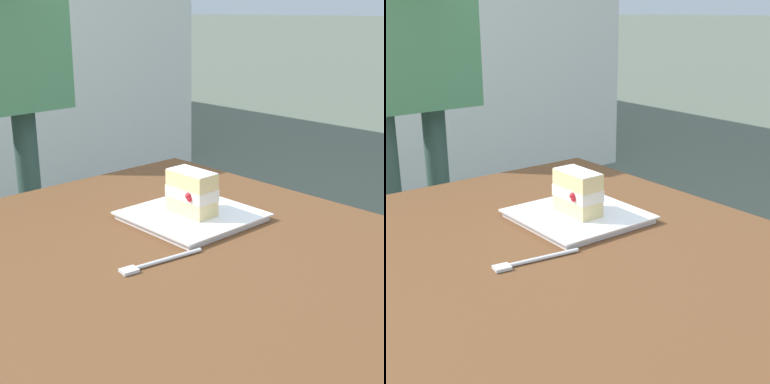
# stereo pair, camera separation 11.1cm
# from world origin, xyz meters

# --- Properties ---
(patio_table) EXTENTS (1.11, 1.02, 0.70)m
(patio_table) POSITION_xyz_m (0.00, 0.00, 0.60)
(patio_table) COLOR brown
(patio_table) RESTS_ON ground
(dessert_plate) EXTENTS (0.25, 0.25, 0.02)m
(dessert_plate) POSITION_xyz_m (0.13, -0.18, 0.71)
(dessert_plate) COLOR white
(dessert_plate) RESTS_ON patio_table
(cake_slice) EXTENTS (0.11, 0.07, 0.10)m
(cake_slice) POSITION_xyz_m (0.12, -0.18, 0.76)
(cake_slice) COLOR #EAD18C
(cake_slice) RESTS_ON dessert_plate
(dessert_fork) EXTENTS (0.04, 0.17, 0.01)m
(dessert_fork) POSITION_xyz_m (0.00, 0.02, 0.70)
(dessert_fork) COLOR silver
(dessert_fork) RESTS_ON patio_table
(diner_person) EXTENTS (0.59, 0.46, 1.64)m
(diner_person) POSITION_xyz_m (0.97, -0.15, 1.10)
(diner_person) COLOR #334B43
(diner_person) RESTS_ON ground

